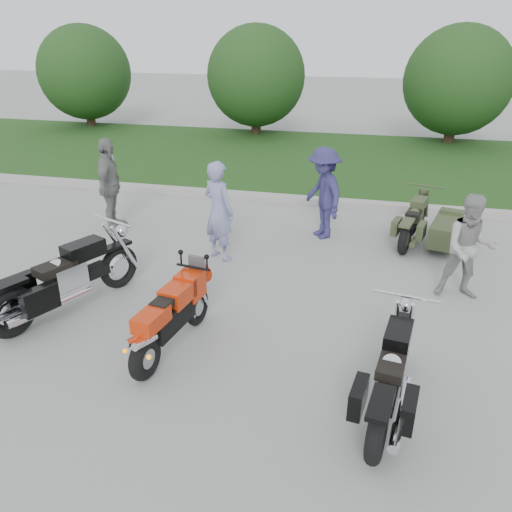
% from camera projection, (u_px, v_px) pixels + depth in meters
% --- Properties ---
extents(ground, '(80.00, 80.00, 0.00)m').
position_uv_depth(ground, '(239.00, 344.00, 6.62)').
color(ground, '#989893').
rests_on(ground, ground).
extents(curb, '(60.00, 0.30, 0.15)m').
position_uv_depth(curb, '(305.00, 200.00, 11.89)').
color(curb, '#A09E96').
rests_on(curb, ground).
extents(grass_strip, '(60.00, 8.00, 0.14)m').
position_uv_depth(grass_strip, '(324.00, 160.00, 15.56)').
color(grass_strip, '#2A511B').
rests_on(grass_strip, ground).
extents(tree_far_left, '(3.60, 3.60, 4.00)m').
position_uv_depth(tree_far_left, '(85.00, 73.00, 19.76)').
color(tree_far_left, '#3F2B1C').
rests_on(tree_far_left, ground).
extents(tree_mid_left, '(3.60, 3.60, 4.00)m').
position_uv_depth(tree_mid_left, '(256.00, 76.00, 18.27)').
color(tree_mid_left, '#3F2B1C').
rests_on(tree_mid_left, ground).
extents(tree_mid_right, '(3.60, 3.60, 4.00)m').
position_uv_depth(tree_mid_right, '(458.00, 81.00, 16.79)').
color(tree_mid_right, '#3F2B1C').
rests_on(tree_mid_right, ground).
extents(sportbike_red, '(0.50, 1.83, 0.87)m').
position_uv_depth(sportbike_red, '(170.00, 316.00, 6.29)').
color(sportbike_red, black).
rests_on(sportbike_red, ground).
extents(cruiser_left, '(1.17, 2.36, 0.97)m').
position_uv_depth(cruiser_left, '(62.00, 282.00, 7.15)').
color(cruiser_left, black).
rests_on(cruiser_left, ground).
extents(cruiser_right, '(0.51, 2.18, 0.84)m').
position_uv_depth(cruiser_right, '(390.00, 379.00, 5.28)').
color(cruiser_right, black).
rests_on(cruiser_right, ground).
extents(cruiser_sidecar, '(1.29, 2.01, 0.79)m').
position_uv_depth(cruiser_sidecar, '(432.00, 228.00, 9.45)').
color(cruiser_sidecar, black).
rests_on(cruiser_sidecar, ground).
extents(person_stripe, '(0.78, 0.69, 1.79)m').
position_uv_depth(person_stripe, '(219.00, 211.00, 8.73)').
color(person_stripe, '#8185B0').
rests_on(person_stripe, ground).
extents(person_grey, '(0.83, 0.66, 1.65)m').
position_uv_depth(person_grey, '(470.00, 248.00, 7.45)').
color(person_grey, '#9A9994').
rests_on(person_grey, ground).
extents(person_denim, '(1.20, 1.33, 1.79)m').
position_uv_depth(person_denim, '(323.00, 193.00, 9.66)').
color(person_denim, navy).
rests_on(person_denim, ground).
extents(person_back, '(0.69, 1.18, 1.88)m').
position_uv_depth(person_back, '(110.00, 185.00, 10.02)').
color(person_back, gray).
rests_on(person_back, ground).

